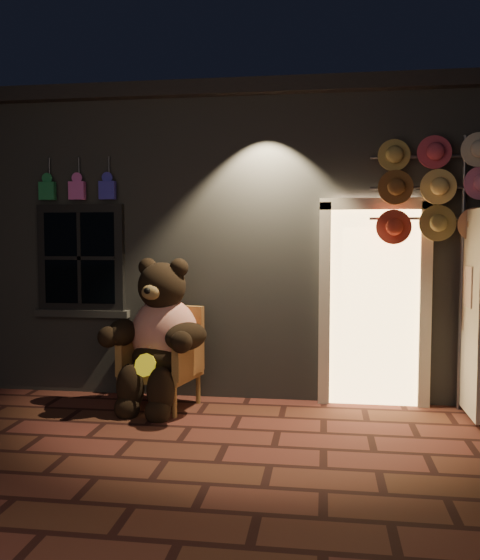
# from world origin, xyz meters

# --- Properties ---
(ground) EXTENTS (60.00, 60.00, 0.00)m
(ground) POSITION_xyz_m (0.00, 0.00, 0.00)
(ground) COLOR #5C2923
(ground) RESTS_ON ground
(shop_building) EXTENTS (7.30, 5.95, 3.51)m
(shop_building) POSITION_xyz_m (0.00, 3.99, 1.74)
(shop_building) COLOR slate
(shop_building) RESTS_ON ground
(wicker_armchair) EXTENTS (0.84, 0.79, 1.05)m
(wicker_armchair) POSITION_xyz_m (-0.83, 1.10, 0.52)
(wicker_armchair) COLOR olive
(wicker_armchair) RESTS_ON ground
(teddy_bear) EXTENTS (1.14, 1.00, 1.61)m
(teddy_bear) POSITION_xyz_m (-0.85, 0.97, 0.76)
(teddy_bear) COLOR red
(teddy_bear) RESTS_ON ground
(hat_rack) EXTENTS (1.64, 0.22, 2.83)m
(hat_rack) POSITION_xyz_m (2.12, 1.28, 2.26)
(hat_rack) COLOR #59595E
(hat_rack) RESTS_ON ground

